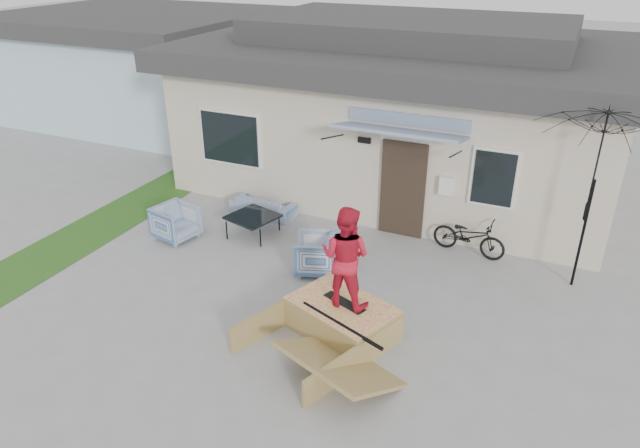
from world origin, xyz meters
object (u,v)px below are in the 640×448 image
at_px(skate_ramp, 342,318).
at_px(skateboard, 344,302).
at_px(armchair_right, 316,252).
at_px(armchair_left, 176,221).
at_px(loveseat, 263,202).
at_px(patio_umbrella, 591,199).
at_px(skater, 345,255).
at_px(coffee_table, 253,225).
at_px(bicycle, 470,232).

distance_m(skate_ramp, skateboard, 0.30).
bearing_deg(armchair_right, skateboard, 18.31).
bearing_deg(armchair_left, loveseat, -18.76).
bearing_deg(armchair_left, skate_ramp, -97.29).
bearing_deg(patio_umbrella, skateboard, -137.33).
xyz_separation_m(skateboard, skater, (0.00, 0.00, 0.86)).
bearing_deg(skater, skateboard, -0.00).
bearing_deg(skate_ramp, loveseat, 155.60).
relative_size(patio_umbrella, skateboard, 3.70).
distance_m(coffee_table, patio_umbrella, 6.62).
height_order(loveseat, armchair_left, armchair_left).
distance_m(coffee_table, skate_ramp, 3.90).
bearing_deg(skater, loveseat, -42.50).
height_order(bicycle, patio_umbrella, patio_umbrella).
bearing_deg(loveseat, coffee_table, 110.47).
height_order(armchair_right, skateboard, armchair_right).
bearing_deg(bicycle, armchair_right, 134.91).
relative_size(armchair_left, coffee_table, 0.89).
bearing_deg(bicycle, coffee_table, 111.63).
bearing_deg(patio_umbrella, skater, -137.33).
height_order(skateboard, skater, skater).
distance_m(coffee_table, bicycle, 4.53).
xyz_separation_m(armchair_left, skate_ramp, (4.48, -1.61, -0.14)).
height_order(loveseat, skateboard, loveseat).
distance_m(armchair_right, bicycle, 3.16).
bearing_deg(armchair_left, armchair_right, -77.79).
height_order(armchair_left, skate_ramp, armchair_left).
relative_size(skate_ramp, skater, 1.30).
relative_size(loveseat, patio_umbrella, 0.53).
relative_size(armchair_left, skateboard, 1.04).
height_order(armchair_left, coffee_table, armchair_left).
relative_size(armchair_left, skate_ramp, 0.38).
xyz_separation_m(armchair_right, skate_ramp, (1.19, -1.59, -0.15)).
xyz_separation_m(armchair_left, patio_umbrella, (7.82, 1.51, 1.34)).
bearing_deg(skateboard, armchair_left, -177.83).
xyz_separation_m(armchair_right, coffee_table, (-1.88, 0.82, -0.19)).
xyz_separation_m(coffee_table, patio_umbrella, (6.41, 0.70, 1.52)).
distance_m(coffee_table, skateboard, 3.90).
relative_size(skateboard, skater, 0.47).
relative_size(armchair_right, coffee_table, 0.91).
distance_m(patio_umbrella, skater, 4.53).
bearing_deg(armchair_right, skate_ramp, 16.97).
distance_m(bicycle, patio_umbrella, 2.42).
xyz_separation_m(coffee_table, skateboard, (3.08, -2.36, 0.34)).
bearing_deg(skateboard, loveseat, 156.58).
distance_m(skate_ramp, skater, 1.16).
xyz_separation_m(armchair_right, skateboard, (1.21, -1.54, 0.15)).
bearing_deg(armchair_right, armchair_left, -109.96).
bearing_deg(armchair_right, skater, 18.31).
relative_size(loveseat, skateboard, 1.96).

